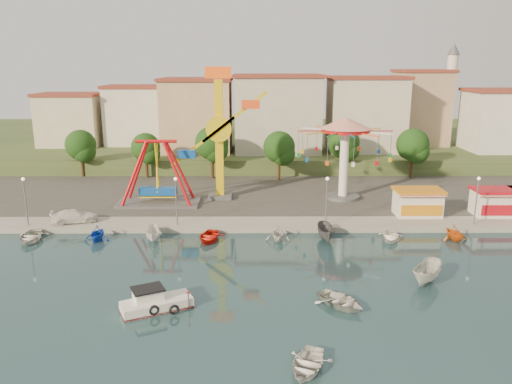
{
  "coord_description": "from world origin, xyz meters",
  "views": [
    {
      "loc": [
        0.2,
        -38.1,
        17.43
      ],
      "look_at": [
        0.49,
        14.0,
        4.0
      ],
      "focal_mm": 35.0,
      "sensor_mm": 36.0,
      "label": 1
    }
  ],
  "objects_px": {
    "skiff": "(427,273)",
    "kamikaze_tower": "(222,138)",
    "pirate_ship_ride": "(157,174)",
    "wave_swinger": "(345,140)",
    "cabin_motorboat": "(155,303)",
    "van": "(74,216)",
    "rowboat_a": "(341,301)"
  },
  "relations": [
    {
      "from": "kamikaze_tower",
      "to": "wave_swinger",
      "type": "bearing_deg",
      "value": -0.35
    },
    {
      "from": "rowboat_a",
      "to": "van",
      "type": "relative_size",
      "value": 0.82
    },
    {
      "from": "kamikaze_tower",
      "to": "skiff",
      "type": "height_order",
      "value": "kamikaze_tower"
    },
    {
      "from": "skiff",
      "to": "rowboat_a",
      "type": "bearing_deg",
      "value": -116.91
    },
    {
      "from": "cabin_motorboat",
      "to": "rowboat_a",
      "type": "relative_size",
      "value": 1.36
    },
    {
      "from": "wave_swinger",
      "to": "van",
      "type": "bearing_deg",
      "value": -162.28
    },
    {
      "from": "pirate_ship_ride",
      "to": "rowboat_a",
      "type": "height_order",
      "value": "pirate_ship_ride"
    },
    {
      "from": "skiff",
      "to": "van",
      "type": "height_order",
      "value": "van"
    },
    {
      "from": "pirate_ship_ride",
      "to": "van",
      "type": "distance_m",
      "value": 11.23
    },
    {
      "from": "skiff",
      "to": "kamikaze_tower",
      "type": "bearing_deg",
      "value": 162.65
    },
    {
      "from": "cabin_motorboat",
      "to": "van",
      "type": "bearing_deg",
      "value": 97.51
    },
    {
      "from": "kamikaze_tower",
      "to": "wave_swinger",
      "type": "height_order",
      "value": "kamikaze_tower"
    },
    {
      "from": "kamikaze_tower",
      "to": "van",
      "type": "relative_size",
      "value": 3.41
    },
    {
      "from": "pirate_ship_ride",
      "to": "rowboat_a",
      "type": "relative_size",
      "value": 2.52
    },
    {
      "from": "rowboat_a",
      "to": "kamikaze_tower",
      "type": "bearing_deg",
      "value": 70.11
    },
    {
      "from": "rowboat_a",
      "to": "skiff",
      "type": "height_order",
      "value": "skiff"
    },
    {
      "from": "kamikaze_tower",
      "to": "van",
      "type": "bearing_deg",
      "value": -147.47
    },
    {
      "from": "van",
      "to": "skiff",
      "type": "bearing_deg",
      "value": -130.44
    },
    {
      "from": "kamikaze_tower",
      "to": "cabin_motorboat",
      "type": "distance_m",
      "value": 30.12
    },
    {
      "from": "pirate_ship_ride",
      "to": "wave_swinger",
      "type": "relative_size",
      "value": 0.86
    },
    {
      "from": "kamikaze_tower",
      "to": "wave_swinger",
      "type": "xyz_separation_m",
      "value": [
        15.35,
        -0.09,
        -0.21
      ]
    },
    {
      "from": "wave_swinger",
      "to": "van",
      "type": "height_order",
      "value": "wave_swinger"
    },
    {
      "from": "pirate_ship_ride",
      "to": "skiff",
      "type": "relative_size",
      "value": 2.19
    },
    {
      "from": "cabin_motorboat",
      "to": "van",
      "type": "relative_size",
      "value": 1.12
    },
    {
      "from": "pirate_ship_ride",
      "to": "rowboat_a",
      "type": "xyz_separation_m",
      "value": [
        18.18,
        -25.85,
        -3.98
      ]
    },
    {
      "from": "kamikaze_tower",
      "to": "cabin_motorboat",
      "type": "height_order",
      "value": "kamikaze_tower"
    },
    {
      "from": "kamikaze_tower",
      "to": "van",
      "type": "xyz_separation_m",
      "value": [
        -15.69,
        -10.01,
        -7.1
      ]
    },
    {
      "from": "wave_swinger",
      "to": "kamikaze_tower",
      "type": "bearing_deg",
      "value": 179.65
    },
    {
      "from": "pirate_ship_ride",
      "to": "kamikaze_tower",
      "type": "relative_size",
      "value": 0.61
    },
    {
      "from": "van",
      "to": "wave_swinger",
      "type": "bearing_deg",
      "value": -89.38
    },
    {
      "from": "skiff",
      "to": "cabin_motorboat",
      "type": "bearing_deg",
      "value": -132.27
    },
    {
      "from": "pirate_ship_ride",
      "to": "wave_swinger",
      "type": "height_order",
      "value": "wave_swinger"
    }
  ]
}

